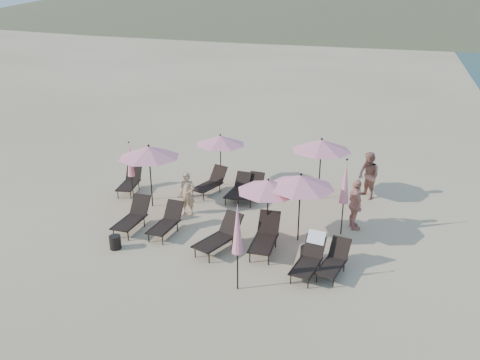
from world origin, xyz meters
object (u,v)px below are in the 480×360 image
(umbrella_open_3, at_px, (220,140))
(lounger_0, at_px, (133,216))
(lounger_1, at_px, (167,221))
(lounger_8, at_px, (238,189))
(beachgoer_c, at_px, (355,205))
(lounger_9, at_px, (251,189))
(umbrella_closed_1, at_px, (345,182))
(umbrella_closed_2, at_px, (130,160))
(lounger_5, at_px, (334,261))
(umbrella_closed_0, at_px, (237,229))
(lounger_7, at_px, (210,182))
(lounger_2, at_px, (220,236))
(umbrella_open_1, at_px, (268,186))
(lounger_3, at_px, (265,236))
(side_table_1, at_px, (307,254))
(umbrella_open_4, at_px, (321,145))
(lounger_6, at_px, (130,181))
(side_table_0, at_px, (115,242))
(lounger_4, at_px, (310,257))
(umbrella_open_0, at_px, (149,152))
(umbrella_open_2, at_px, (301,181))
(beachgoer_a, at_px, (187,194))
(beachgoer_b, at_px, (369,176))

(umbrella_open_3, bearing_deg, lounger_0, -104.10)
(lounger_1, bearing_deg, lounger_8, 71.36)
(beachgoer_c, bearing_deg, lounger_9, 49.25)
(umbrella_closed_1, xyz_separation_m, umbrella_closed_2, (-8.01, 0.07, -0.18))
(lounger_5, distance_m, umbrella_closed_0, 3.14)
(lounger_7, height_order, umbrella_closed_2, umbrella_closed_2)
(lounger_8, bearing_deg, lounger_7, 170.85)
(lounger_2, relative_size, umbrella_open_1, 0.89)
(lounger_3, relative_size, umbrella_closed_1, 0.70)
(umbrella_open_1, bearing_deg, side_table_1, -28.65)
(lounger_3, relative_size, umbrella_open_4, 0.75)
(lounger_6, relative_size, side_table_0, 4.05)
(lounger_2, relative_size, lounger_7, 1.05)
(lounger_5, distance_m, umbrella_open_4, 5.75)
(lounger_4, bearing_deg, umbrella_closed_1, 85.76)
(lounger_3, bearing_deg, lounger_2, -167.33)
(umbrella_open_0, xyz_separation_m, umbrella_closed_0, (4.93, -4.04, -0.35))
(umbrella_open_4, distance_m, side_table_0, 8.28)
(lounger_9, xyz_separation_m, umbrella_open_1, (1.55, -2.96, 1.44))
(umbrella_closed_0, bearing_deg, lounger_3, 88.34)
(umbrella_open_3, height_order, side_table_0, umbrella_open_3)
(umbrella_open_3, bearing_deg, umbrella_open_4, -0.65)
(lounger_8, relative_size, umbrella_closed_1, 0.61)
(lounger_0, bearing_deg, umbrella_closed_1, 14.78)
(umbrella_open_2, bearing_deg, lounger_1, -166.39)
(lounger_2, xyz_separation_m, beachgoer_a, (-2.09, 2.03, 0.31))
(beachgoer_a, height_order, beachgoer_b, beachgoer_b)
(lounger_3, distance_m, lounger_8, 4.15)
(lounger_3, xyz_separation_m, lounger_8, (-2.18, 3.53, -0.05))
(umbrella_open_0, xyz_separation_m, side_table_0, (0.58, -3.28, -1.93))
(lounger_3, relative_size, lounger_5, 1.17)
(lounger_4, bearing_deg, umbrella_closed_0, -130.51)
(umbrella_open_3, distance_m, beachgoer_b, 6.05)
(lounger_2, xyz_separation_m, umbrella_open_4, (2.06, 5.11, 1.70))
(lounger_4, relative_size, side_table_1, 3.79)
(lounger_9, height_order, side_table_0, lounger_9)
(lounger_2, height_order, umbrella_closed_1, umbrella_closed_1)
(lounger_6, distance_m, beachgoer_c, 8.98)
(lounger_3, distance_m, lounger_7, 5.09)
(lounger_8, distance_m, umbrella_closed_2, 4.26)
(lounger_2, relative_size, umbrella_open_2, 0.82)
(umbrella_closed_2, bearing_deg, umbrella_open_2, -8.40)
(lounger_4, relative_size, umbrella_open_0, 0.69)
(side_table_1, bearing_deg, side_table_0, -166.74)
(lounger_3, height_order, umbrella_closed_1, umbrella_closed_1)
(lounger_3, relative_size, beachgoer_a, 1.16)
(lounger_5, height_order, beachgoer_a, beachgoer_a)
(lounger_1, xyz_separation_m, beachgoer_c, (5.77, 2.50, 0.45))
(lounger_8, bearing_deg, side_table_1, -45.83)
(umbrella_closed_0, relative_size, beachgoer_a, 1.63)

